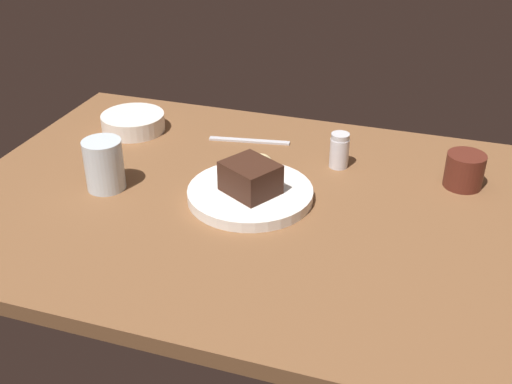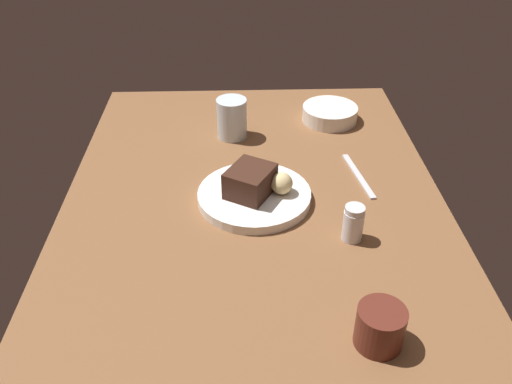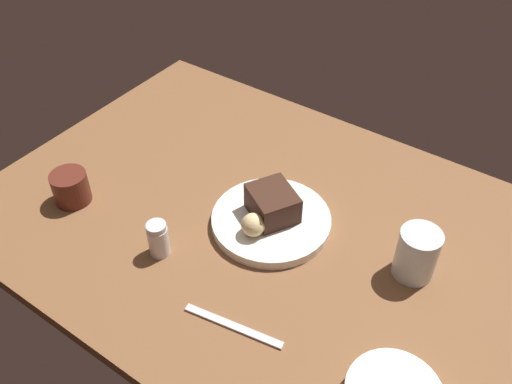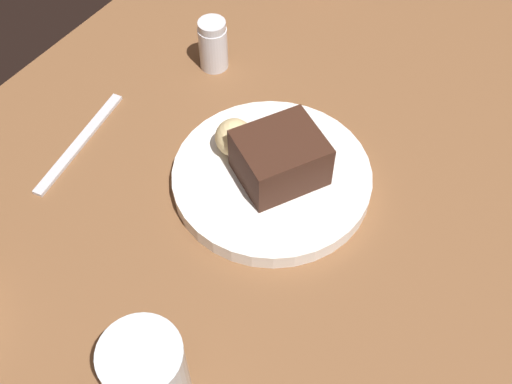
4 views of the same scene
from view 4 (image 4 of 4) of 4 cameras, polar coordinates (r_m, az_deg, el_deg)
name	(u,v)px [view 4 (image 4 of 4)]	position (r cm, az deg, el deg)	size (l,w,h in cm)	color
dining_table	(277,183)	(82.52, 1.93, 0.81)	(120.00, 84.00, 3.00)	brown
dessert_plate	(272,178)	(79.74, 1.40, 1.28)	(24.90, 24.90, 2.17)	white
chocolate_cake_slice	(280,158)	(76.42, 2.17, 3.08)	(9.90, 8.52, 6.11)	#381E14
bread_roll	(234,137)	(79.43, -1.96, 4.90)	(4.82, 4.82, 4.82)	#DBC184
salt_shaker	(213,45)	(93.42, -3.87, 13.02)	(4.14, 4.14, 7.76)	silver
water_glass	(147,375)	(63.34, -9.74, -15.87)	(7.87, 7.87, 10.48)	silver
butter_knife	(80,142)	(87.81, -15.49, 4.32)	(19.00, 1.40, 0.50)	silver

